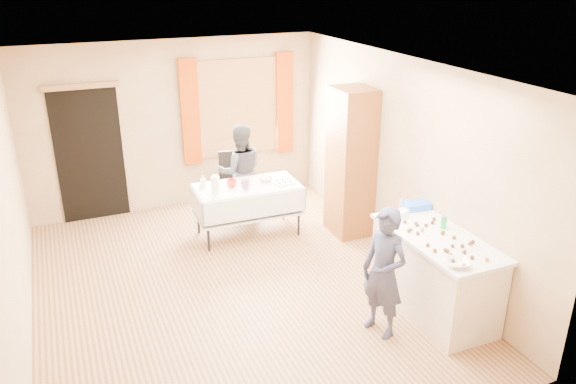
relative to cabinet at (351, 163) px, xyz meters
name	(u,v)px	position (x,y,z in m)	size (l,w,h in m)	color
floor	(234,287)	(-1.99, -0.81, -1.06)	(4.50, 5.50, 0.02)	#9E7047
ceiling	(225,68)	(-1.99, -0.81, 1.56)	(4.50, 5.50, 0.02)	white
wall_back	(176,126)	(-1.99, 1.95, 0.25)	(4.50, 0.02, 2.60)	tan
wall_front	(351,319)	(-1.99, -3.57, 0.25)	(4.50, 0.02, 2.60)	tan
wall_left	(7,220)	(-4.25, -0.81, 0.25)	(0.02, 5.50, 2.60)	tan
wall_right	(401,160)	(0.27, -0.81, 0.25)	(0.02, 5.50, 2.60)	tan
window_frame	(238,107)	(-0.99, 1.91, 0.45)	(1.32, 0.06, 1.52)	olive
window_pane	(238,107)	(-0.99, 1.90, 0.45)	(1.20, 0.02, 1.40)	white
curtain_left	(190,113)	(-1.77, 1.86, 0.45)	(0.28, 0.06, 1.65)	#B23E08
curtain_right	(285,104)	(-0.21, 1.86, 0.45)	(0.28, 0.06, 1.65)	#B23E08
doorway	(90,155)	(-3.29, 1.92, -0.05)	(0.95, 0.04, 2.00)	black
door_lintel	(80,86)	(-3.29, 1.89, 0.97)	(1.05, 0.06, 0.08)	olive
cabinet	(351,163)	(0.00, 0.00, 0.00)	(0.50, 0.60, 2.09)	brown
counter	(434,273)	(-0.10, -2.12, -0.59)	(0.74, 1.56, 0.91)	beige
party_table	(248,205)	(-1.36, 0.47, -0.60)	(1.49, 0.79, 0.75)	black
chair	(233,193)	(-1.28, 1.39, -0.77)	(0.44, 0.44, 0.92)	black
girl	(384,273)	(-0.84, -2.25, -0.35)	(0.48, 0.59, 1.40)	#242641
woman	(240,172)	(-1.25, 1.10, -0.32)	(0.79, 0.67, 1.45)	black
soda_can	(444,223)	(0.07, -1.97, -0.08)	(0.07, 0.07, 0.12)	#179947
mixing_bowl	(457,263)	(-0.33, -2.71, -0.11)	(0.30, 0.30, 0.06)	white
foam_block	(402,214)	(-0.18, -1.55, -0.10)	(0.15, 0.10, 0.08)	white
blue_basket	(417,205)	(0.11, -1.42, -0.10)	(0.30, 0.20, 0.08)	blue
pitcher	(215,185)	(-1.84, 0.39, -0.19)	(0.11, 0.11, 0.22)	silver
cup_red	(232,183)	(-1.57, 0.50, -0.24)	(0.17, 0.17, 0.11)	red
cup_rainbow	(245,185)	(-1.43, 0.35, -0.24)	(0.16, 0.16, 0.12)	red
small_bowl	(266,179)	(-1.06, 0.53, -0.27)	(0.23, 0.23, 0.06)	white
pastry_tray	(284,183)	(-0.86, 0.35, -0.29)	(0.28, 0.20, 0.02)	white
bottle	(203,181)	(-1.93, 0.67, -0.22)	(0.08, 0.08, 0.15)	white
cake_balls	(440,239)	(-0.16, -2.22, -0.12)	(0.53, 1.11, 0.04)	#3F2314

